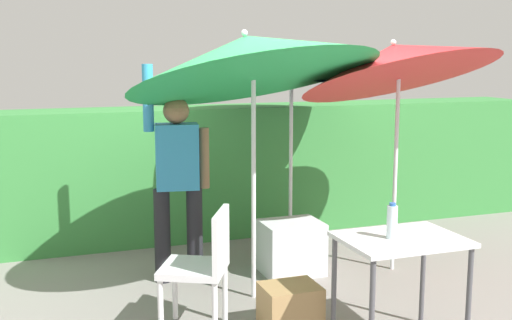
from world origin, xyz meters
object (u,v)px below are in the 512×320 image
at_px(person_vendor, 177,176).
at_px(bottle_water, 392,222).
at_px(umbrella_rainbow, 396,62).
at_px(cooler_box, 291,247).
at_px(umbrella_yellow, 249,58).
at_px(crate_cardboard, 290,307).
at_px(chair_plastic, 203,263).
at_px(folding_table, 401,251).
at_px(umbrella_orange, 292,60).

bearing_deg(person_vendor, bottle_water, -59.21).
height_order(umbrella_rainbow, cooler_box, umbrella_rainbow).
relative_size(umbrella_yellow, crate_cardboard, 5.97).
bearing_deg(chair_plastic, cooler_box, 41.38).
xyz_separation_m(person_vendor, cooler_box, (1.00, -0.15, -0.70)).
height_order(chair_plastic, bottle_water, bottle_water).
height_order(crate_cardboard, bottle_water, bottle_water).
distance_m(person_vendor, folding_table, 2.09).
distance_m(umbrella_rainbow, folding_table, 1.99).
relative_size(umbrella_orange, cooler_box, 4.12).
bearing_deg(chair_plastic, person_vendor, 86.42).
distance_m(umbrella_yellow, crate_cardboard, 1.89).
xyz_separation_m(person_vendor, crate_cardboard, (0.53, -1.26, -0.77)).
xyz_separation_m(chair_plastic, crate_cardboard, (0.60, -0.17, -0.35)).
distance_m(umbrella_orange, bottle_water, 2.44).
bearing_deg(cooler_box, umbrella_orange, 68.09).
relative_size(crate_cardboard, folding_table, 0.51).
relative_size(chair_plastic, bottle_water, 3.71).
distance_m(umbrella_yellow, chair_plastic, 1.59).
bearing_deg(crate_cardboard, umbrella_rainbow, 33.02).
xyz_separation_m(umbrella_rainbow, cooler_box, (-0.87, 0.23, -1.66)).
xyz_separation_m(umbrella_rainbow, umbrella_orange, (-0.63, 0.84, 0.00)).
xyz_separation_m(umbrella_orange, chair_plastic, (-1.31, -1.55, -1.39)).
xyz_separation_m(person_vendor, bottle_water, (1.04, -1.75, -0.06)).
bearing_deg(bottle_water, crate_cardboard, 136.47).
xyz_separation_m(crate_cardboard, folding_table, (0.59, -0.49, 0.50)).
distance_m(umbrella_orange, umbrella_yellow, 1.33).
xyz_separation_m(umbrella_orange, crate_cardboard, (-0.72, -1.72, -1.73)).
xyz_separation_m(umbrella_rainbow, bottle_water, (-0.83, -1.36, -1.02)).
bearing_deg(crate_cardboard, umbrella_yellow, 97.38).
xyz_separation_m(umbrella_yellow, bottle_water, (0.60, -1.14, -1.06)).
height_order(chair_plastic, crate_cardboard, chair_plastic).
bearing_deg(crate_cardboard, umbrella_orange, 67.32).
relative_size(umbrella_orange, bottle_water, 9.10).
relative_size(umbrella_orange, person_vendor, 1.16).
bearing_deg(umbrella_orange, crate_cardboard, -112.68).
distance_m(umbrella_orange, chair_plastic, 2.46).
relative_size(umbrella_yellow, person_vendor, 1.29).
relative_size(umbrella_yellow, cooler_box, 4.57).
relative_size(person_vendor, chair_plastic, 2.11).
height_order(umbrella_orange, bottle_water, umbrella_orange).
height_order(umbrella_rainbow, person_vendor, umbrella_rainbow).
bearing_deg(umbrella_orange, cooler_box, -111.91).
distance_m(chair_plastic, folding_table, 1.37).
relative_size(umbrella_orange, chair_plastic, 2.45).
height_order(umbrella_yellow, person_vendor, umbrella_yellow).
bearing_deg(chair_plastic, crate_cardboard, -15.83).
bearing_deg(chair_plastic, umbrella_rainbow, 20.01).
distance_m(umbrella_orange, cooler_box, 1.79).
distance_m(umbrella_rainbow, umbrella_orange, 1.05).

